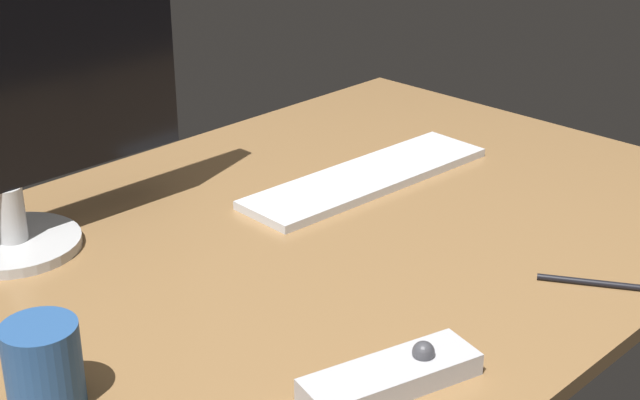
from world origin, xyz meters
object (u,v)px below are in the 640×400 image
(media_remote, at_px, (392,376))
(coffee_mug, at_px, (43,366))
(keyboard, at_px, (367,177))
(pen, at_px, (598,283))

(media_remote, height_order, coffee_mug, coffee_mug)
(keyboard, height_order, coffee_mug, coffee_mug)
(media_remote, distance_m, coffee_mug, 0.34)
(coffee_mug, height_order, pen, coffee_mug)
(keyboard, bearing_deg, media_remote, -132.71)
(keyboard, distance_m, media_remote, 0.53)
(coffee_mug, relative_size, pen, 0.62)
(media_remote, xyz_separation_m, pen, (0.33, -0.04, -0.01))
(coffee_mug, bearing_deg, media_remote, -40.88)
(keyboard, height_order, pen, keyboard)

